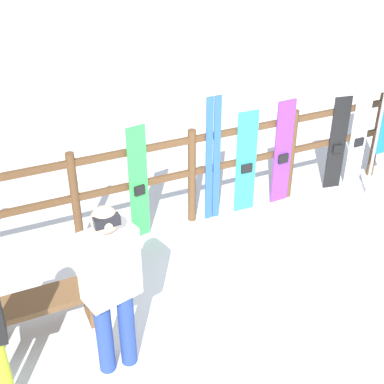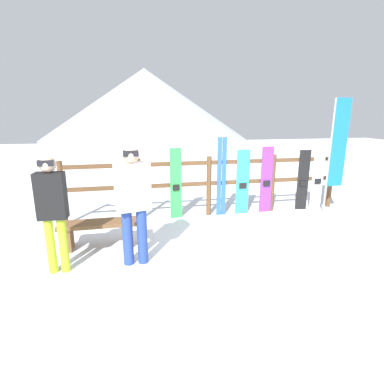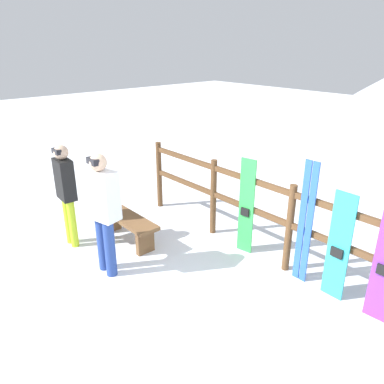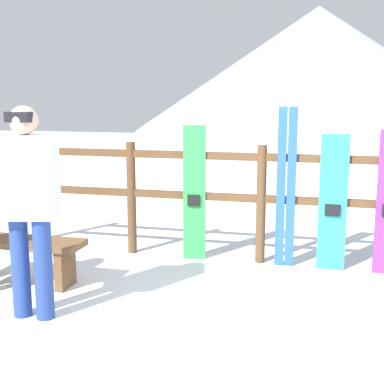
{
  "view_description": "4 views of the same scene",
  "coord_description": "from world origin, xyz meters",
  "px_view_note": "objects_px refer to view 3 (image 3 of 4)",
  "views": [
    {
      "loc": [
        -2.41,
        -3.67,
        3.87
      ],
      "look_at": [
        -0.3,
        0.95,
        0.85
      ],
      "focal_mm": 50.0,
      "sensor_mm": 36.0,
      "label": 1
    },
    {
      "loc": [
        -1.63,
        -4.38,
        2.12
      ],
      "look_at": [
        -0.55,
        0.73,
        0.76
      ],
      "focal_mm": 28.0,
      "sensor_mm": 36.0,
      "label": 2
    },
    {
      "loc": [
        2.5,
        -2.35,
        2.99
      ],
      "look_at": [
        -1.08,
        0.81,
        1.06
      ],
      "focal_mm": 35.0,
      "sensor_mm": 36.0,
      "label": 3
    },
    {
      "loc": [
        0.66,
        -3.96,
        1.79
      ],
      "look_at": [
        -0.57,
        0.88,
        0.87
      ],
      "focal_mm": 50.0,
      "sensor_mm": 36.0,
      "label": 4
    }
  ],
  "objects_px": {
    "person_white": "(102,207)",
    "snowboard_cyan": "(339,247)",
    "ski_pair_blue": "(305,223)",
    "snowboard_green": "(246,207)",
    "bench": "(127,223)",
    "person_black": "(66,188)"
  },
  "relations": [
    {
      "from": "person_white",
      "to": "snowboard_cyan",
      "type": "height_order",
      "value": "person_white"
    },
    {
      "from": "ski_pair_blue",
      "to": "snowboard_cyan",
      "type": "distance_m",
      "value": 0.5
    },
    {
      "from": "ski_pair_blue",
      "to": "person_white",
      "type": "bearing_deg",
      "value": -135.32
    },
    {
      "from": "snowboard_green",
      "to": "snowboard_cyan",
      "type": "relative_size",
      "value": 1.05
    },
    {
      "from": "bench",
      "to": "person_white",
      "type": "relative_size",
      "value": 0.75
    },
    {
      "from": "bench",
      "to": "person_white",
      "type": "distance_m",
      "value": 1.09
    },
    {
      "from": "bench",
      "to": "snowboard_green",
      "type": "relative_size",
      "value": 0.87
    },
    {
      "from": "person_white",
      "to": "bench",
      "type": "bearing_deg",
      "value": 128.87
    },
    {
      "from": "bench",
      "to": "snowboard_cyan",
      "type": "bearing_deg",
      "value": 21.93
    },
    {
      "from": "person_white",
      "to": "snowboard_green",
      "type": "relative_size",
      "value": 1.16
    },
    {
      "from": "snowboard_cyan",
      "to": "snowboard_green",
      "type": "bearing_deg",
      "value": 180.0
    },
    {
      "from": "person_black",
      "to": "snowboard_cyan",
      "type": "height_order",
      "value": "person_black"
    },
    {
      "from": "person_black",
      "to": "snowboard_cyan",
      "type": "bearing_deg",
      "value": 29.0
    },
    {
      "from": "bench",
      "to": "ski_pair_blue",
      "type": "xyz_separation_m",
      "value": [
        2.41,
        1.17,
        0.51
      ]
    },
    {
      "from": "bench",
      "to": "ski_pair_blue",
      "type": "height_order",
      "value": "ski_pair_blue"
    },
    {
      "from": "bench",
      "to": "person_white",
      "type": "xyz_separation_m",
      "value": [
        0.55,
        -0.68,
        0.66
      ]
    },
    {
      "from": "person_black",
      "to": "ski_pair_blue",
      "type": "relative_size",
      "value": 0.97
    },
    {
      "from": "ski_pair_blue",
      "to": "snowboard_cyan",
      "type": "xyz_separation_m",
      "value": [
        0.48,
        -0.0,
        -0.14
      ]
    },
    {
      "from": "person_black",
      "to": "ski_pair_blue",
      "type": "height_order",
      "value": "ski_pair_blue"
    },
    {
      "from": "person_white",
      "to": "snowboard_cyan",
      "type": "distance_m",
      "value": 2.99
    },
    {
      "from": "person_black",
      "to": "ski_pair_blue",
      "type": "xyz_separation_m",
      "value": [
        2.91,
        1.88,
        -0.12
      ]
    },
    {
      "from": "person_white",
      "to": "snowboard_green",
      "type": "xyz_separation_m",
      "value": [
        0.89,
        1.84,
        -0.25
      ]
    }
  ]
}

